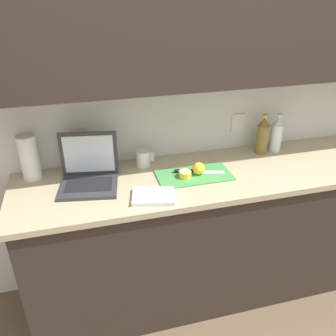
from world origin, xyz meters
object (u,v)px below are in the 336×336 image
lemon_whole_beside (199,169)px  bottle_green_soda (276,134)px  lemon_half_cut (185,174)px  measuring_cup (143,158)px  laptop (89,173)px  bottle_oil_tall (262,135)px  paper_towel_roll (29,157)px  cutting_board (194,175)px  knife (190,171)px

lemon_whole_beside → bottle_green_soda: (0.60, 0.19, 0.07)m
lemon_half_cut → measuring_cup: bearing=133.7°
laptop → lemon_half_cut: bearing=0.4°
lemon_half_cut → bottle_oil_tall: size_ratio=0.28×
measuring_cup → laptop: bearing=-159.4°
lemon_half_cut → paper_towel_roll: bearing=164.8°
bottle_green_soda → bottle_oil_tall: 0.10m
lemon_half_cut → paper_towel_roll: paper_towel_roll is taller
cutting_board → lemon_half_cut: lemon_half_cut is taller
lemon_half_cut → bottle_oil_tall: bottle_oil_tall is taller
lemon_half_cut → measuring_cup: size_ratio=0.66×
laptop → lemon_whole_beside: 0.62m
paper_towel_roll → lemon_half_cut: bearing=-15.2°
cutting_board → bottle_green_soda: (0.63, 0.19, 0.11)m
knife → lemon_half_cut: 0.06m
knife → bottle_oil_tall: bearing=31.8°
laptop → cutting_board: 0.60m
laptop → paper_towel_roll: size_ratio=1.34×
paper_towel_roll → knife: bearing=-12.0°
bottle_green_soda → bottle_oil_tall: size_ratio=0.99×
lemon_half_cut → bottle_green_soda: size_ratio=0.28×
laptop → paper_towel_roll: laptop is taller
cutting_board → bottle_oil_tall: size_ratio=1.67×
lemon_half_cut → knife: bearing=41.6°
lemon_half_cut → bottle_green_soda: bottle_green_soda is taller
bottle_green_soda → knife: bearing=-165.8°
bottle_oil_tall → laptop: bearing=-174.1°
lemon_whole_beside → cutting_board: bearing=168.8°
bottle_green_soda → measuring_cup: 0.89m
measuring_cup → lemon_whole_beside: bearing=-35.0°
cutting_board → bottle_oil_tall: bearing=19.6°
bottle_oil_tall → paper_towel_roll: bearing=178.9°
bottle_green_soda → paper_towel_roll: paper_towel_roll is taller
lemon_whole_beside → bottle_oil_tall: size_ratio=0.28×
lemon_half_cut → measuring_cup: measuring_cup is taller
lemon_whole_beside → paper_towel_roll: 0.96m
knife → bottle_oil_tall: 0.57m
knife → bottle_oil_tall: size_ratio=1.13×
paper_towel_roll → measuring_cup: bearing=-1.7°
bottle_green_soda → cutting_board: bearing=-163.4°
paper_towel_roll → cutting_board: bearing=-13.4°
knife → measuring_cup: (-0.25, 0.17, 0.04)m
measuring_cup → paper_towel_roll: 0.65m
cutting_board → paper_towel_roll: (-0.91, 0.22, 0.13)m
measuring_cup → paper_towel_roll: (-0.65, 0.02, 0.08)m
paper_towel_roll → laptop: bearing=-24.5°
bottle_green_soda → laptop: bearing=-174.6°
knife → lemon_half_cut: bearing=-123.3°
cutting_board → bottle_oil_tall: (0.53, 0.19, 0.12)m
laptop → cutting_board: size_ratio=0.82×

